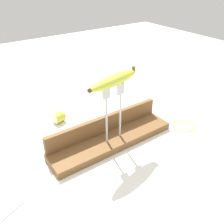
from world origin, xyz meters
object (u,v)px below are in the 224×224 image
at_px(wire_coil, 184,126).
at_px(banana_chunk_near, 59,117).
at_px(banana_raised_center, 114,80).
at_px(fork_stand_center, 113,109).

bearing_deg(wire_coil, banana_chunk_near, 141.27).
bearing_deg(banana_chunk_near, wire_coil, -38.73).
xyz_separation_m(banana_raised_center, wire_coil, (0.28, -0.07, -0.24)).
relative_size(fork_stand_center, wire_coil, 2.40).
distance_m(fork_stand_center, banana_raised_center, 0.10).
relative_size(fork_stand_center, banana_chunk_near, 3.93).
xyz_separation_m(fork_stand_center, wire_coil, (0.28, -0.07, -0.14)).
distance_m(fork_stand_center, wire_coil, 0.32).
relative_size(banana_raised_center, banana_chunk_near, 4.04).
bearing_deg(banana_raised_center, fork_stand_center, 11.40).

